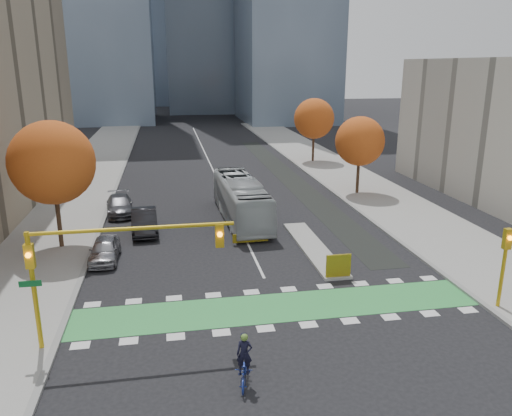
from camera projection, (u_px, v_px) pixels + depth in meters
name	position (u px, v px, depth m)	size (l,w,h in m)	color
ground	(285.00, 322.00, 22.99)	(300.00, 300.00, 0.00)	black
sidewalk_west	(62.00, 213.00, 39.60)	(7.00, 120.00, 0.15)	gray
sidewalk_east	(381.00, 198.00, 44.17)	(7.00, 120.00, 0.15)	gray
curb_west	(107.00, 211.00, 40.19)	(0.30, 120.00, 0.16)	gray
curb_east	(344.00, 200.00, 43.58)	(0.30, 120.00, 0.16)	gray
bike_crossing	(278.00, 307.00, 24.41)	(20.00, 3.00, 0.01)	green
centre_line	(209.00, 162.00, 60.83)	(0.15, 70.00, 0.01)	silver
bike_lane_paint	(289.00, 177.00, 52.64)	(2.50, 50.00, 0.01)	black
median_island	(313.00, 248.00, 32.16)	(1.60, 10.00, 0.16)	gray
hazard_board	(338.00, 266.00, 27.42)	(1.40, 0.12, 1.30)	yellow
tree_west	(52.00, 163.00, 30.76)	(5.20, 5.20, 8.22)	#332114
tree_east_near	(360.00, 141.00, 44.49)	(4.40, 4.40, 7.08)	#332114
tree_east_far	(314.00, 119.00, 59.61)	(4.80, 4.80, 7.65)	#332114
traffic_signal_west	(98.00, 256.00, 20.05)	(8.53, 0.56, 5.20)	#BF9914
traffic_signal_east	(505.00, 256.00, 23.53)	(0.35, 0.43, 4.10)	#BF9914
cyclist	(244.00, 368.00, 18.37)	(1.00, 1.89, 2.08)	navy
bus	(241.00, 199.00, 37.86)	(2.70, 11.53, 3.21)	#B2B8BA
parked_car_a	(105.00, 250.00, 30.10)	(1.64, 4.08, 1.39)	#9A9A9F
parked_car_b	(144.00, 221.00, 35.17)	(1.73, 4.97, 1.64)	black
parked_car_c	(120.00, 205.00, 39.57)	(2.00, 4.93, 1.43)	#4F5055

